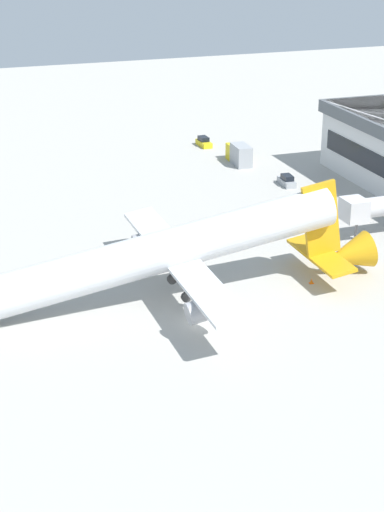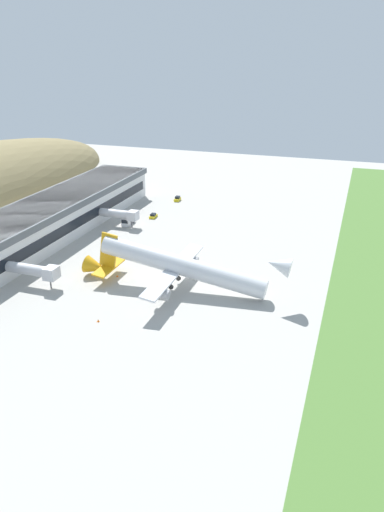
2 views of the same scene
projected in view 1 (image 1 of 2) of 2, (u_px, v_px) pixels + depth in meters
name	position (u px, v px, depth m)	size (l,w,h in m)	color
ground_plane	(205.00, 323.00, 87.95)	(310.67, 310.67, 0.00)	#ADAAA3
jetway_0	(384.00, 206.00, 109.84)	(3.38, 13.31, 5.43)	silver
cargo_airplane	(171.00, 252.00, 91.06)	(32.23, 50.19, 12.00)	silver
service_car_2	(204.00, 142.00, 151.75)	(4.19, 1.83, 1.69)	gold
service_car_3	(287.00, 181.00, 130.72)	(4.26, 1.91, 1.67)	#999EA3
fuel_truck	(239.00, 154.00, 141.29)	(7.12, 2.79, 3.36)	gold
traffic_cone_0	(198.00, 226.00, 113.51)	(0.52, 0.52, 0.58)	orange
traffic_cone_1	(311.00, 281.00, 97.14)	(0.52, 0.52, 0.58)	orange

